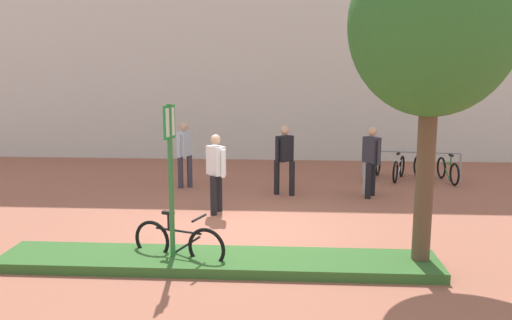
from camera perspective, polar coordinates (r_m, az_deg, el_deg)
name	(u,v)px	position (r m, az deg, el deg)	size (l,w,h in m)	color
ground_plane	(248,230)	(10.62, -0.81, -7.41)	(60.00, 60.00, 0.00)	#9E5B47
building_facade	(268,8)	(18.65, 1.26, 15.67)	(28.00, 1.20, 10.00)	silver
planter_strip	(218,261)	(8.83, -4.05, -10.59)	(7.00, 1.10, 0.16)	#336028
tree_sidewalk	(433,25)	(8.55, 18.17, 13.33)	(2.49, 2.49, 5.15)	brown
parking_sign_post	(170,162)	(8.52, -9.00, -0.22)	(0.11, 0.36, 2.59)	#2D7238
bike_at_sign	(179,243)	(8.91, -8.13, -8.64)	(1.60, 0.65, 0.86)	black
bike_rack_cluster	(411,168)	(15.60, 16.00, -0.81)	(2.64, 1.80, 0.83)	#99999E
bollard_steel	(366,176)	(13.67, 11.54, -1.68)	(0.16, 0.16, 0.90)	#ADADB2
person_casual_tan	(216,169)	(11.61, -4.24, -0.91)	(0.45, 0.47, 1.72)	black
person_suited_navy	(371,157)	(13.28, 12.05, 0.30)	(0.42, 0.52, 1.72)	black
person_shirt_blue	(185,150)	(14.11, -7.53, 1.00)	(0.38, 0.57, 1.72)	#383342
person_suited_dark	(284,156)	(13.22, 3.02, 0.46)	(0.52, 0.47, 1.72)	black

